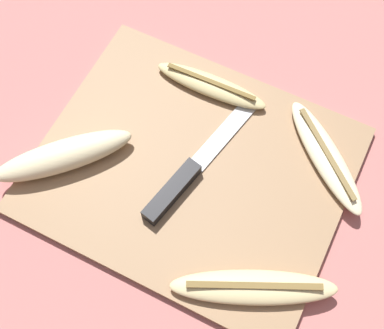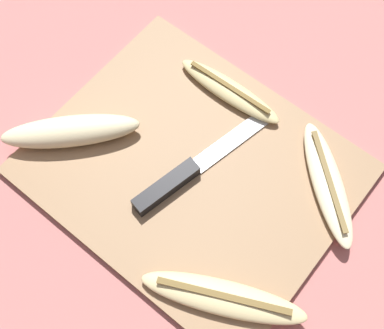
% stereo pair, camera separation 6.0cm
% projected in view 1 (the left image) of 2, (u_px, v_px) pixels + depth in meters
% --- Properties ---
extents(ground_plane, '(4.00, 4.00, 0.00)m').
position_uv_depth(ground_plane, '(192.00, 172.00, 0.69)').
color(ground_plane, '#B76B66').
extents(cutting_board, '(0.38, 0.32, 0.01)m').
position_uv_depth(cutting_board, '(192.00, 170.00, 0.68)').
color(cutting_board, '#997551').
rests_on(cutting_board, ground_plane).
extents(knife, '(0.06, 0.21, 0.02)m').
position_uv_depth(knife, '(182.00, 180.00, 0.66)').
color(knife, black).
rests_on(knife, cutting_board).
extents(banana_spotted_left, '(0.16, 0.04, 0.02)m').
position_uv_depth(banana_spotted_left, '(211.00, 86.00, 0.72)').
color(banana_spotted_left, '#DBC684').
rests_on(banana_spotted_left, cutting_board).
extents(banana_cream_curved, '(0.15, 0.16, 0.03)m').
position_uv_depth(banana_cream_curved, '(63.00, 156.00, 0.66)').
color(banana_cream_curved, beige).
rests_on(banana_cream_curved, cutting_board).
extents(banana_mellow_near, '(0.19, 0.12, 0.02)m').
position_uv_depth(banana_mellow_near, '(254.00, 287.00, 0.60)').
color(banana_mellow_near, beige).
rests_on(banana_mellow_near, cutting_board).
extents(banana_pale_long, '(0.15, 0.14, 0.02)m').
position_uv_depth(banana_pale_long, '(326.00, 156.00, 0.67)').
color(banana_pale_long, beige).
rests_on(banana_pale_long, cutting_board).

